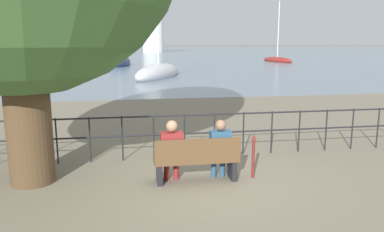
{
  "coord_description": "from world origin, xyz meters",
  "views": [
    {
      "loc": [
        -1.26,
        -6.91,
        2.68
      ],
      "look_at": [
        0.0,
        0.5,
        1.21
      ],
      "focal_mm": 35.0,
      "sensor_mm": 36.0,
      "label": 1
    }
  ],
  "objects": [
    {
      "name": "sailboat_0",
      "position": [
        -2.31,
        39.25,
        0.39
      ],
      "size": [
        3.66,
        7.2,
        11.41
      ],
      "rotation": [
        0.0,
        0.0,
        -0.19
      ],
      "color": "navy",
      "rests_on": "ground_plane"
    },
    {
      "name": "promenade_railing",
      "position": [
        0.0,
        1.56,
        0.69
      ],
      "size": [
        11.58,
        0.04,
        1.05
      ],
      "color": "black",
      "rests_on": "ground_plane"
    },
    {
      "name": "ground_plane",
      "position": [
        0.0,
        0.0,
        0.0
      ],
      "size": [
        1000.0,
        1000.0,
        0.0
      ],
      "primitive_type": "plane",
      "color": "#7A705B"
    },
    {
      "name": "harbor_water",
      "position": [
        0.0,
        161.14,
        0.0
      ],
      "size": [
        600.0,
        300.0,
        0.01
      ],
      "color": "slate",
      "rests_on": "ground_plane"
    },
    {
      "name": "seated_person_left",
      "position": [
        -0.48,
        0.01,
        0.68
      ],
      "size": [
        0.43,
        0.35,
        1.24
      ],
      "color": "maroon",
      "rests_on": "ground_plane"
    },
    {
      "name": "harbor_lighthouse",
      "position": [
        6.34,
        107.4,
        9.95
      ],
      "size": [
        6.16,
        6.16,
        21.4
      ],
      "color": "white",
      "rests_on": "ground_plane"
    },
    {
      "name": "sailboat_3",
      "position": [
        20.31,
        45.52,
        0.25
      ],
      "size": [
        2.58,
        7.96,
        8.88
      ],
      "rotation": [
        0.0,
        0.0,
        0.11
      ],
      "color": "maroon",
      "rests_on": "ground_plane"
    },
    {
      "name": "seated_person_right",
      "position": [
        0.48,
        0.02,
        0.67
      ],
      "size": [
        0.4,
        0.35,
        1.21
      ],
      "color": "navy",
      "rests_on": "ground_plane"
    },
    {
      "name": "closed_umbrella",
      "position": [
        1.16,
        -0.03,
        0.5
      ],
      "size": [
        0.09,
        0.09,
        0.9
      ],
      "color": "maroon",
      "rests_on": "ground_plane"
    },
    {
      "name": "sailboat_2",
      "position": [
        1.13,
        22.98,
        0.36
      ],
      "size": [
        5.31,
        8.48,
        12.59
      ],
      "rotation": [
        0.0,
        0.0,
        -0.43
      ],
      "color": "silver",
      "rests_on": "ground_plane"
    },
    {
      "name": "sailboat_1",
      "position": [
        -10.79,
        26.05,
        0.27
      ],
      "size": [
        3.3,
        6.58,
        9.71
      ],
      "rotation": [
        0.0,
        0.0,
        0.13
      ],
      "color": "navy",
      "rests_on": "ground_plane"
    },
    {
      "name": "park_bench",
      "position": [
        0.0,
        -0.06,
        0.43
      ],
      "size": [
        1.66,
        0.45,
        0.9
      ],
      "color": "brown",
      "rests_on": "ground_plane"
    }
  ]
}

